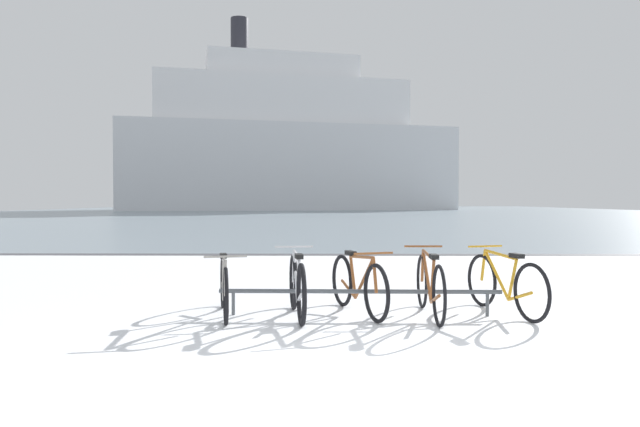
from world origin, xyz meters
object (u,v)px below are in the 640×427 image
object	(u,v)px
bicycle_1	(297,286)
bicycle_4	(505,284)
bicycle_2	(358,284)
ferry_ship	(286,147)
bicycle_3	(430,285)
bicycle_0	(224,287)

from	to	relation	value
bicycle_1	bicycle_4	bearing A→B (deg)	5.11
bicycle_1	bicycle_2	distance (m)	0.73
bicycle_1	ferry_ship	distance (m)	72.62
bicycle_4	ferry_ship	world-z (taller)	ferry_ship
bicycle_3	ferry_ship	size ratio (longest dim) A/B	0.04
bicycle_2	ferry_ship	bearing A→B (deg)	94.65
bicycle_0	ferry_ship	size ratio (longest dim) A/B	0.04
bicycle_1	bicycle_3	size ratio (longest dim) A/B	0.92
bicycle_2	bicycle_4	xyz separation A→B (m)	(1.71, 0.02, 0.01)
bicycle_0	bicycle_3	bearing A→B (deg)	-0.24
bicycle_0	bicycle_2	xyz separation A→B (m)	(1.55, 0.13, 0.01)
bicycle_0	bicycle_3	size ratio (longest dim) A/B	0.93
bicycle_0	bicycle_4	size ratio (longest dim) A/B	1.00
bicycle_3	bicycle_4	world-z (taller)	bicycle_3
bicycle_1	bicycle_4	distance (m)	2.43
bicycle_2	bicycle_4	world-z (taller)	bicycle_4
bicycle_3	bicycle_4	distance (m)	0.92
bicycle_2	ferry_ship	xyz separation A→B (m)	(-5.84, 71.79, 8.10)
bicycle_0	bicycle_4	world-z (taller)	bicycle_4
bicycle_0	bicycle_1	distance (m)	0.85
bicycle_3	bicycle_4	bearing A→B (deg)	10.45
bicycle_3	bicycle_2	bearing A→B (deg)	169.86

